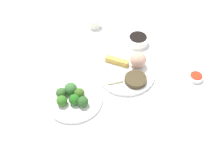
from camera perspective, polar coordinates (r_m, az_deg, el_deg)
The scene contains 18 objects.
tabletop at distance 1.24m, azimuth 3.71°, elevation 0.74°, with size 2.20×2.20×0.02m, color white.
main_plate at distance 1.21m, azimuth 2.98°, elevation 0.34°, with size 0.27×0.27×0.02m, color white.
rice_scoop at distance 1.21m, azimuth 5.66°, elevation 3.20°, with size 0.07×0.07×0.07m, color tan.
spring_roll at distance 1.23m, azimuth 1.05°, elevation 2.92°, with size 0.11×0.03×0.03m, color gold.
crab_rangoon_wonton at distance 1.17m, azimuth 0.33°, elevation -0.67°, with size 0.07×0.07×0.01m, color beige.
stir_fry_heap at distance 1.16m, azimuth 5.10°, elevation -1.07°, with size 0.10×0.10×0.02m, color #3F321C.
broccoli_plate at distance 1.12m, azimuth -8.15°, elevation -5.31°, with size 0.24×0.24×0.01m, color white.
broccoli_floret_0 at distance 1.11m, azimuth -8.89°, elevation -3.06°, with size 0.05×0.05×0.05m, color #396B32.
broccoli_floret_1 at distance 1.11m, azimuth -10.93°, elevation -3.90°, with size 0.04×0.04×0.04m, color #355F2B.
broccoli_floret_2 at distance 1.10m, azimuth -7.08°, elevation -4.06°, with size 0.04×0.04×0.04m, color #385E1C.
broccoli_floret_3 at distance 1.08m, azimuth -8.15°, elevation -5.36°, with size 0.05×0.05×0.05m, color #22651B.
broccoli_floret_4 at distance 1.07m, azimuth -6.29°, elevation -5.84°, with size 0.05×0.05×0.05m, color #2B5624.
broccoli_floret_6 at distance 1.09m, azimuth -10.77°, elevation -5.59°, with size 0.04×0.04×0.04m, color #326C1E.
soy_sauce_bowl at distance 1.36m, azimuth 5.58°, elevation 7.34°, with size 0.11×0.11×0.04m, color white.
soy_sauce_bowl_liquid at distance 1.34m, azimuth 5.65°, elevation 8.09°, with size 0.09×0.09×0.00m, color black.
sauce_ramekin_sweet_and_sour at distance 1.24m, azimuth 17.62°, elevation -0.60°, with size 0.06×0.06×0.02m, color white.
sauce_ramekin_sweet_and_sour_liquid at distance 1.23m, azimuth 17.75°, elevation -0.21°, with size 0.05×0.05×0.00m, color red.
teacup at distance 1.47m, azimuth -3.85°, elevation 11.14°, with size 0.07×0.07×0.05m, color white.
Camera 1 is at (0.83, -0.21, 0.91)m, focal length 42.38 mm.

